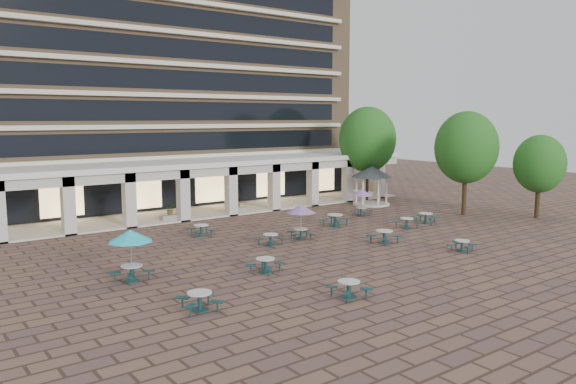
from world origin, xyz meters
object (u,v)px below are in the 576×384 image
(picnic_table_1, at_px, (349,288))
(planter_left, at_px, (170,214))
(picnic_table_2, at_px, (462,245))
(gazebo, at_px, (372,176))
(picnic_table_0, at_px, (265,264))
(planter_right, at_px, (238,208))

(picnic_table_1, bearing_deg, planter_left, 87.83)
(picnic_table_1, distance_m, planter_left, 21.59)
(picnic_table_2, distance_m, gazebo, 18.14)
(picnic_table_0, bearing_deg, planter_right, 40.07)
(picnic_table_0, height_order, picnic_table_1, picnic_table_1)
(planter_right, bearing_deg, gazebo, -15.22)
(picnic_table_2, relative_size, planter_left, 1.18)
(picnic_table_1, xyz_separation_m, planter_left, (1.54, 21.53, 0.11))
(picnic_table_0, height_order, gazebo, gazebo)
(picnic_table_0, xyz_separation_m, picnic_table_2, (11.89, -3.19, -0.04))
(gazebo, bearing_deg, picnic_table_1, -137.12)
(gazebo, bearing_deg, picnic_table_2, -117.89)
(gazebo, xyz_separation_m, planter_right, (-12.09, 3.29, -2.16))
(planter_left, bearing_deg, picnic_table_1, -94.09)
(planter_left, distance_m, planter_right, 6.02)
(picnic_table_1, xyz_separation_m, planter_right, (7.56, 21.53, 0.01))
(planter_left, relative_size, planter_right, 1.00)
(picnic_table_0, xyz_separation_m, planter_right, (8.22, 16.01, 0.01))
(gazebo, relative_size, planter_left, 2.48)
(planter_right, bearing_deg, picnic_table_0, -117.19)
(planter_left, bearing_deg, picnic_table_0, -97.83)
(planter_left, bearing_deg, gazebo, -10.29)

